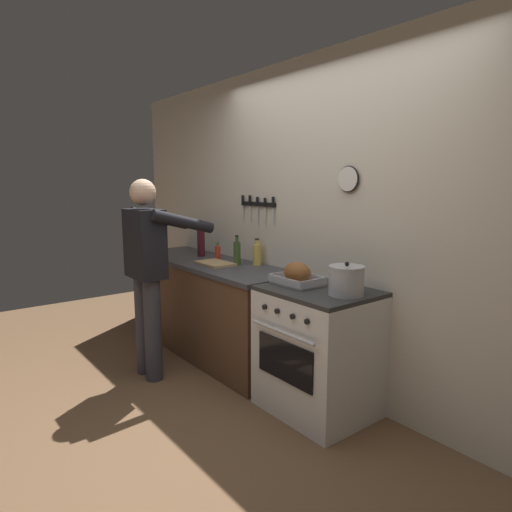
# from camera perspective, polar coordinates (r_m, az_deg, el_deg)

# --- Properties ---
(ground_plane) EXTENTS (8.00, 8.00, 0.00)m
(ground_plane) POSITION_cam_1_polar(r_m,az_deg,el_deg) (3.11, -9.53, -22.48)
(ground_plane) COLOR brown
(wall_back) EXTENTS (6.00, 0.13, 2.60)m
(wall_back) POSITION_cam_1_polar(r_m,az_deg,el_deg) (3.50, 9.72, 3.77)
(wall_back) COLOR beige
(wall_back) RESTS_ON ground
(counter_block) EXTENTS (2.03, 0.65, 0.90)m
(counter_block) POSITION_cam_1_polar(r_m,az_deg,el_deg) (4.34, -5.75, -6.47)
(counter_block) COLOR brown
(counter_block) RESTS_ON ground
(stove) EXTENTS (0.76, 0.67, 0.90)m
(stove) POSITION_cam_1_polar(r_m,az_deg,el_deg) (3.29, 7.85, -11.82)
(stove) COLOR white
(stove) RESTS_ON ground
(person_cook) EXTENTS (0.51, 0.63, 1.66)m
(person_cook) POSITION_cam_1_polar(r_m,az_deg,el_deg) (3.80, -13.55, -1.23)
(person_cook) COLOR #383842
(person_cook) RESTS_ON ground
(roasting_pan) EXTENTS (0.35, 0.26, 0.17)m
(roasting_pan) POSITION_cam_1_polar(r_m,az_deg,el_deg) (3.26, 5.26, -2.40)
(roasting_pan) COLOR #B7B7BC
(roasting_pan) RESTS_ON stove
(stock_pot) EXTENTS (0.24, 0.24, 0.22)m
(stock_pot) POSITION_cam_1_polar(r_m,az_deg,el_deg) (3.00, 11.43, -3.07)
(stock_pot) COLOR #B7B7BC
(stock_pot) RESTS_ON stove
(cutting_board) EXTENTS (0.36, 0.24, 0.02)m
(cutting_board) POSITION_cam_1_polar(r_m,az_deg,el_deg) (4.06, -5.25, -0.93)
(cutting_board) COLOR tan
(cutting_board) RESTS_ON counter_block
(bottle_olive_oil) EXTENTS (0.06, 0.06, 0.27)m
(bottle_olive_oil) POSITION_cam_1_polar(r_m,az_deg,el_deg) (4.01, -2.43, 0.45)
(bottle_olive_oil) COLOR #385623
(bottle_olive_oil) RESTS_ON counter_block
(bottle_cooking_oil) EXTENTS (0.08, 0.08, 0.24)m
(bottle_cooking_oil) POSITION_cam_1_polar(r_m,az_deg,el_deg) (4.00, 0.14, 0.27)
(bottle_cooking_oil) COLOR gold
(bottle_cooking_oil) RESTS_ON counter_block
(bottle_wine_red) EXTENTS (0.08, 0.08, 0.33)m
(bottle_wine_red) POSITION_cam_1_polar(r_m,az_deg,el_deg) (4.51, -7.01, 1.73)
(bottle_wine_red) COLOR #47141E
(bottle_wine_red) RESTS_ON counter_block
(bottle_hot_sauce) EXTENTS (0.05, 0.05, 0.17)m
(bottle_hot_sauce) POSITION_cam_1_polar(r_m,az_deg,el_deg) (4.28, -4.89, 0.41)
(bottle_hot_sauce) COLOR red
(bottle_hot_sauce) RESTS_ON counter_block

